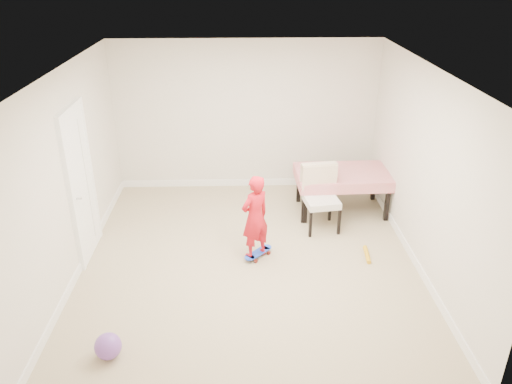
{
  "coord_description": "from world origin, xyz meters",
  "views": [
    {
      "loc": [
        -0.09,
        -5.79,
        3.79
      ],
      "look_at": [
        0.1,
        0.2,
        0.95
      ],
      "focal_mm": 35.0,
      "sensor_mm": 36.0,
      "label": 1
    }
  ],
  "objects_px": {
    "dining_chair": "(322,199)",
    "skateboard": "(258,254)",
    "balloon": "(108,346)",
    "child": "(255,219)",
    "dining_table": "(341,191)"
  },
  "relations": [
    {
      "from": "skateboard",
      "to": "child",
      "type": "distance_m",
      "value": 0.56
    },
    {
      "from": "dining_table",
      "to": "skateboard",
      "type": "relative_size",
      "value": 2.95
    },
    {
      "from": "dining_table",
      "to": "balloon",
      "type": "relative_size",
      "value": 5.26
    },
    {
      "from": "dining_chair",
      "to": "skateboard",
      "type": "distance_m",
      "value": 1.33
    },
    {
      "from": "skateboard",
      "to": "child",
      "type": "relative_size",
      "value": 0.42
    },
    {
      "from": "dining_chair",
      "to": "balloon",
      "type": "height_order",
      "value": "dining_chair"
    },
    {
      "from": "dining_table",
      "to": "dining_chair",
      "type": "bearing_deg",
      "value": -127.44
    },
    {
      "from": "dining_table",
      "to": "skateboard",
      "type": "xyz_separation_m",
      "value": [
        -1.4,
        -1.36,
        -0.31
      ]
    },
    {
      "from": "child",
      "to": "balloon",
      "type": "distance_m",
      "value": 2.48
    },
    {
      "from": "dining_table",
      "to": "dining_chair",
      "type": "distance_m",
      "value": 0.74
    },
    {
      "from": "dining_table",
      "to": "balloon",
      "type": "xyz_separation_m",
      "value": [
        -3.02,
        -3.23,
        -0.2
      ]
    },
    {
      "from": "dining_table",
      "to": "balloon",
      "type": "bearing_deg",
      "value": -134.83
    },
    {
      "from": "dining_table",
      "to": "child",
      "type": "bearing_deg",
      "value": -138.07
    },
    {
      "from": "dining_chair",
      "to": "skateboard",
      "type": "bearing_deg",
      "value": -149.95
    },
    {
      "from": "child",
      "to": "dining_chair",
      "type": "bearing_deg",
      "value": -179.04
    }
  ]
}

